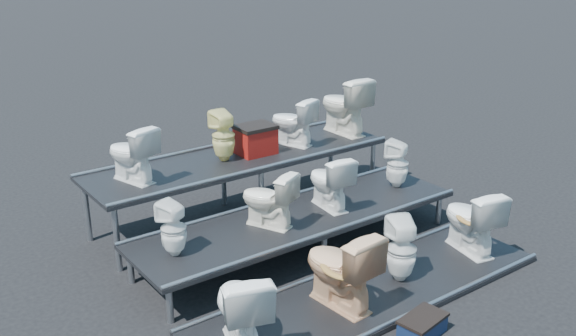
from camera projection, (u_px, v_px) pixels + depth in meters
ground at (299, 250)px, 7.90m from camera, size 80.00×80.00×0.00m
tier_front at (372, 293)px, 6.90m from camera, size 4.20×1.20×0.06m
tier_mid at (299, 233)px, 7.82m from camera, size 4.20×1.20×0.46m
tier_back at (242, 186)px, 8.73m from camera, size 4.20×1.20×0.86m
toilet_0 at (241, 307)px, 5.83m from camera, size 0.69×0.91×0.82m
toilet_1 at (340, 268)px, 6.48m from camera, size 0.54×0.88×0.86m
toilet_2 at (402, 249)px, 7.00m from camera, size 0.44×0.44×0.73m
toilet_3 at (471, 220)px, 7.63m from camera, size 0.61×0.87×0.81m
toilet_4 at (173, 229)px, 6.71m from camera, size 0.35×0.36×0.60m
toilet_5 at (268, 199)px, 7.37m from camera, size 0.61×0.75×0.67m
toilet_6 at (329, 181)px, 7.87m from camera, size 0.45×0.71×0.69m
toilet_7 at (398, 164)px, 8.54m from camera, size 0.38×0.38×0.64m
toilet_8 at (131, 153)px, 7.61m from camera, size 0.56×0.76×0.70m
toilet_9 at (223, 136)px, 8.32m from camera, size 0.30×0.31×0.67m
toilet_10 at (293, 122)px, 8.95m from camera, size 0.57×0.74×0.67m
toilet_11 at (344, 105)px, 9.44m from camera, size 0.48×0.84×0.86m
red_crate at (256, 141)px, 8.64m from camera, size 0.49×0.39×0.35m
step_stool at (422, 327)px, 6.21m from camera, size 0.51×0.35×0.17m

